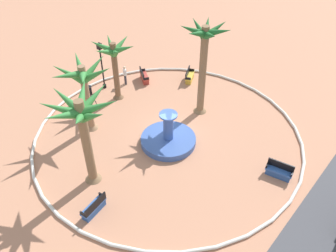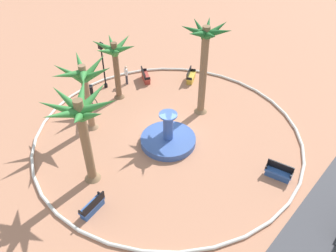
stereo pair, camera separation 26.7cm
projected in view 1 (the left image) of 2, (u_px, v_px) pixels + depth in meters
The scene contains 15 objects.
ground_plane at pixel (168, 135), 24.02m from camera, with size 80.00×80.00×0.00m, color tan.
plaza_curb at pixel (168, 134), 23.95m from camera, with size 18.30×18.30×0.20m, color silver.
fountain at pixel (168, 139), 23.17m from camera, with size 3.71×3.71×2.44m.
palm_tree_near_fountain at pixel (114, 57), 25.35m from camera, with size 3.46×3.36×4.95m.
palm_tree_by_curb at pixel (204, 51), 23.06m from camera, with size 3.44×3.41×7.00m.
palm_tree_mid_plaza at pixel (82, 121), 18.06m from camera, with size 4.16×4.06×5.98m.
palm_tree_far_side at pixel (83, 82), 22.20m from camera, with size 4.13×3.87×5.25m.
bench_east at pixel (279, 172), 20.81m from camera, with size 0.79×1.67×1.00m.
bench_west at pixel (94, 208), 18.73m from camera, with size 1.66×0.75×1.00m.
bench_north at pixel (189, 77), 29.44m from camera, with size 1.66×1.16×1.00m.
bench_southeast at pixel (144, 77), 29.41m from camera, with size 1.30×1.61×1.00m.
lamppost at pixel (101, 62), 27.24m from camera, with size 0.32×0.32×4.10m.
trash_bin at pixel (89, 90), 27.76m from camera, with size 0.46×0.46×0.73m.
bicycle_red_frame at pixel (88, 100), 26.65m from camera, with size 0.44×1.72×0.94m.
person_cyclist_helmet at pixel (125, 74), 28.62m from camera, with size 0.32×0.49×1.67m.
Camera 1 is at (13.82, 11.98, 15.58)m, focal length 36.95 mm.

